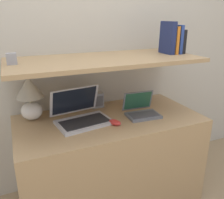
% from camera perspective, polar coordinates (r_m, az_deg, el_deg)
% --- Properties ---
extents(wall_back, '(6.00, 0.05, 2.40)m').
position_cam_1_polar(wall_back, '(2.02, -5.21, 12.30)').
color(wall_back, beige).
rests_on(wall_back, ground_plane).
extents(desk, '(1.36, 0.68, 0.73)m').
position_cam_1_polar(desk, '(1.95, -0.56, -14.27)').
color(desk, tan).
rests_on(desk, ground_plane).
extents(back_riser, '(1.36, 0.04, 1.14)m').
position_cam_1_polar(back_riser, '(2.15, -4.32, -4.76)').
color(back_riser, beige).
rests_on(back_riser, ground_plane).
extents(shelf, '(1.36, 0.61, 0.03)m').
position_cam_1_polar(shelf, '(1.72, -1.62, 9.53)').
color(shelf, tan).
rests_on(shelf, back_riser).
extents(table_lamp, '(0.20, 0.20, 0.32)m').
position_cam_1_polar(table_lamp, '(1.79, -19.11, 0.83)').
color(table_lamp, white).
rests_on(table_lamp, desk).
extents(laptop_large, '(0.42, 0.37, 0.23)m').
position_cam_1_polar(laptop_large, '(1.72, -7.44, -3.73)').
color(laptop_large, silver).
rests_on(laptop_large, desk).
extents(laptop_small, '(0.26, 0.23, 0.17)m').
position_cam_1_polar(laptop_small, '(1.83, 7.09, -2.61)').
color(laptop_small, slate).
rests_on(laptop_small, desk).
extents(computer_mouse, '(0.09, 0.11, 0.04)m').
position_cam_1_polar(computer_mouse, '(1.66, 0.71, -5.51)').
color(computer_mouse, red).
rests_on(computer_mouse, desk).
extents(router_box, '(0.10, 0.07, 0.12)m').
position_cam_1_polar(router_box, '(1.97, -3.61, -0.14)').
color(router_box, gray).
rests_on(router_box, desk).
extents(book_black, '(0.03, 0.15, 0.18)m').
position_cam_1_polar(book_black, '(2.03, 15.73, 13.34)').
color(book_black, black).
rests_on(book_black, shelf).
extents(book_blue, '(0.03, 0.17, 0.22)m').
position_cam_1_polar(book_blue, '(2.00, 15.00, 13.86)').
color(book_blue, '#284293').
rests_on(book_blue, shelf).
extents(book_orange, '(0.03, 0.16, 0.21)m').
position_cam_1_polar(book_orange, '(1.98, 14.17, 13.74)').
color(book_orange, orange).
rests_on(book_orange, shelf).
extents(book_navy, '(0.05, 0.16, 0.25)m').
position_cam_1_polar(book_navy, '(1.96, 13.22, 14.27)').
color(book_navy, navy).
rests_on(book_navy, shelf).
extents(shelf_gadget, '(0.06, 0.05, 0.07)m').
position_cam_1_polar(shelf_gadget, '(1.59, -23.01, 9.01)').
color(shelf_gadget, '#99999E').
rests_on(shelf_gadget, shelf).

